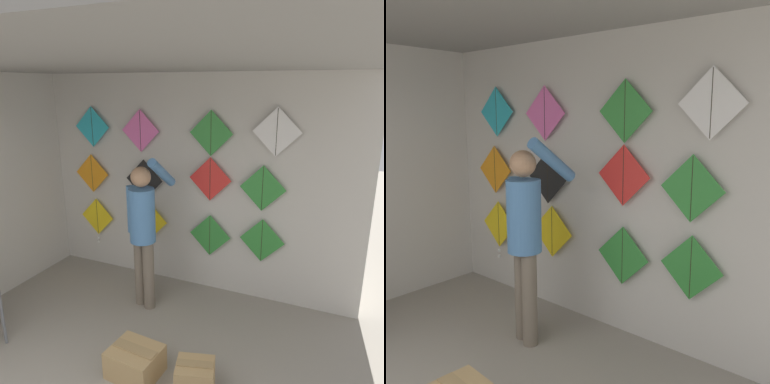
% 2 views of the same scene
% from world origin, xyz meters
% --- Properties ---
extents(back_panel, '(4.68, 0.06, 2.80)m').
position_xyz_m(back_panel, '(0.00, 3.27, 1.40)').
color(back_panel, beige).
rests_on(back_panel, ground).
extents(ceiling_slab, '(4.68, 4.04, 0.04)m').
position_xyz_m(ceiling_slab, '(0.00, 1.62, 2.82)').
color(ceiling_slab, gray).
extents(shopkeeper, '(0.46, 0.60, 1.88)m').
position_xyz_m(shopkeeper, '(-0.10, 2.52, 1.06)').
color(shopkeeper, '#726656').
rests_on(shopkeeper, ground).
extents(cardboard_box, '(0.49, 0.43, 0.29)m').
position_xyz_m(cardboard_box, '(0.41, 1.45, 0.14)').
color(cardboard_box, tan).
rests_on(cardboard_box, ground).
extents(cardboard_box_spare, '(0.41, 0.37, 0.30)m').
position_xyz_m(cardboard_box_spare, '(1.01, 1.49, 0.14)').
color(cardboard_box_spare, tan).
rests_on(cardboard_box_spare, ground).
extents(kite_0, '(0.55, 0.04, 0.69)m').
position_xyz_m(kite_0, '(-1.29, 3.17, 0.75)').
color(kite_0, yellow).
extents(kite_1, '(0.55, 0.01, 0.55)m').
position_xyz_m(kite_1, '(-0.41, 3.18, 0.84)').
color(kite_1, yellow).
extents(kite_2, '(0.55, 0.01, 0.55)m').
position_xyz_m(kite_2, '(0.49, 3.18, 0.78)').
color(kite_2, '#338C38').
extents(kite_3, '(0.55, 0.01, 0.55)m').
position_xyz_m(kite_3, '(1.17, 3.18, 0.82)').
color(kite_3, '#338C38').
extents(kite_4, '(0.55, 0.01, 0.55)m').
position_xyz_m(kite_4, '(-1.33, 3.18, 1.43)').
color(kite_4, orange).
extents(kite_5, '(0.55, 0.01, 0.55)m').
position_xyz_m(kite_5, '(-0.46, 3.18, 1.42)').
color(kite_5, black).
extents(kite_6, '(0.55, 0.01, 0.55)m').
position_xyz_m(kite_6, '(0.48, 3.18, 1.53)').
color(kite_6, red).
extents(kite_7, '(0.55, 0.01, 0.55)m').
position_xyz_m(kite_7, '(1.15, 3.18, 1.48)').
color(kite_7, '#338C38').
extents(kite_8, '(0.55, 0.01, 0.55)m').
position_xyz_m(kite_8, '(-1.27, 3.18, 2.09)').
color(kite_8, '#28B2C6').
extents(kite_9, '(0.55, 0.01, 0.55)m').
position_xyz_m(kite_9, '(-0.50, 3.18, 2.08)').
color(kite_9, pink).
extents(kite_10, '(0.55, 0.01, 0.55)m').
position_xyz_m(kite_10, '(0.49, 3.18, 2.09)').
color(kite_10, '#338C38').
extents(kite_11, '(0.55, 0.01, 0.55)m').
position_xyz_m(kite_11, '(1.27, 3.18, 2.15)').
color(kite_11, white).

